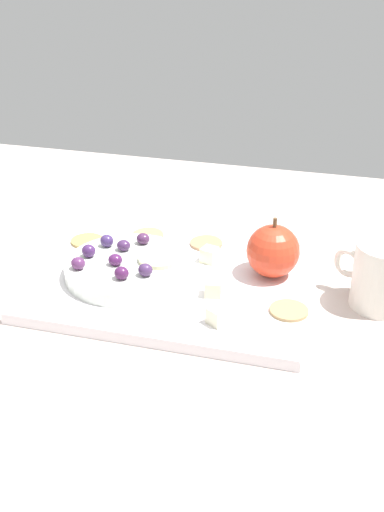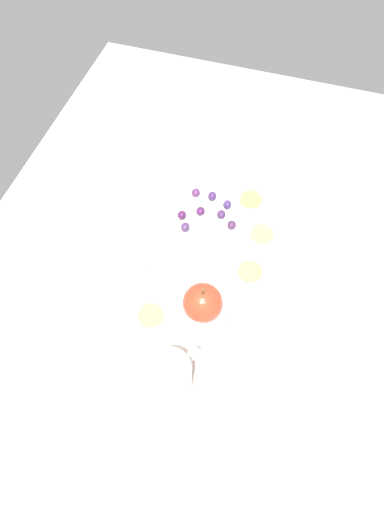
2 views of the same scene
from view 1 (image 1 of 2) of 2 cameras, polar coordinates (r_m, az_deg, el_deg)
The scene contains 23 objects.
table at distance 87.87cm, azimuth -2.26°, elevation -3.35°, with size 115.38×92.49×4.85cm, color #C1AFA6.
platter at distance 83.83cm, azimuth -1.45°, elevation -2.48°, with size 35.79×27.09×1.52cm, color white.
serving_dish at distance 84.28cm, azimuth -5.65°, elevation -1.10°, with size 16.90×16.90×1.92cm, color white.
apple_whole at distance 83.37cm, azimuth 7.27°, elevation 0.44°, with size 6.99×6.99×6.99cm, color red.
apple_stem at distance 81.57cm, azimuth 7.44°, elevation 2.99°, with size 0.50×0.50×1.20cm, color brown.
cheese_cube_0 at distance 79.34cm, azimuth 1.91°, elevation -2.91°, with size 2.03×2.03×2.03cm, color beige.
cheese_cube_1 at distance 87.13cm, azimuth 1.57°, elevation 0.12°, with size 2.03×2.03×2.03cm, color #F1F4C5.
cheese_cube_2 at distance 74.09cm, azimuth 2.30°, elevation -5.38°, with size 2.03×2.03×2.03cm, color #F6F0CC.
cheese_cube_3 at distance 89.91cm, azimuth 8.15°, elevation 0.76°, with size 2.03×2.03×2.03cm, color #F2F1C2.
cracker_0 at distance 77.37cm, azimuth 8.68°, elevation -4.84°, with size 4.68×4.68×0.40cm, color tan.
cracker_1 at distance 94.53cm, azimuth -3.99°, elevation 1.85°, with size 4.68×4.68×0.40cm, color tan.
cracker_2 at distance 93.92cm, azimuth -9.37°, elevation 1.34°, with size 4.68×4.68×0.40cm, color tan.
cracker_3 at distance 92.03cm, azimuth 1.28°, elevation 1.15°, with size 4.68×4.68×0.40cm, color tan.
grape_0 at distance 85.37cm, azimuth -9.25°, elevation 0.46°, with size 1.86×1.68×1.76cm, color #442559.
grape_1 at distance 82.65cm, azimuth -10.17°, elevation -0.65°, with size 1.86×1.68×1.64cm, color #582B5A.
grape_2 at distance 82.92cm, azimuth -6.89°, elevation -0.34°, with size 1.86×1.68×1.52cm, color #4D1E51.
grape_3 at distance 79.59cm, azimuth -6.33°, elevation -1.53°, with size 1.86×1.68×1.67cm, color #491C4A.
grape_4 at distance 86.13cm, azimuth -6.23°, elevation 0.84°, with size 1.86×1.68×1.51cm, color #432651.
grape_5 at distance 88.00cm, azimuth -4.40°, elevation 1.56°, with size 1.86×1.68×1.55cm, color #4A274D.
grape_6 at distance 87.74cm, azimuth -7.64°, elevation 1.36°, with size 1.86×1.68×1.73cm, color #402B61.
grape_7 at distance 80.00cm, azimuth -4.20°, elevation -1.25°, with size 1.86×1.68×1.69cm, color #482D59.
apple_slice_0 at distance 83.63cm, azimuth -3.01°, elevation -0.25°, with size 5.32×5.32×0.60cm, color beige.
cup at distance 82.09cm, azimuth 16.69°, elevation -1.69°, with size 10.14×7.54×8.47cm.
Camera 1 is at (-22.98, 71.47, 48.10)cm, focal length 44.66 mm.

